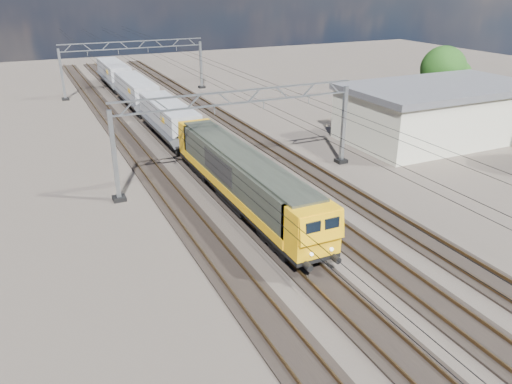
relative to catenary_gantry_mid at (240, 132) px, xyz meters
name	(u,v)px	position (x,y,z in m)	size (l,w,h in m)	color
ground	(263,198)	(0.00, -4.00, -3.91)	(160.00, 160.00, 0.00)	#2B2520
track_outer_west	(183,212)	(-6.00, -4.00, -3.83)	(2.60, 140.00, 0.30)	black
track_loco	(237,202)	(-2.00, -4.00, -3.83)	(2.60, 140.00, 0.30)	black
track_inner_east	(287,192)	(2.00, -4.00, -3.83)	(2.60, 140.00, 0.30)	black
track_outer_east	(332,184)	(6.00, -4.00, -3.83)	(2.60, 140.00, 0.30)	black
catenary_gantry_mid	(240,132)	(0.00, 0.00, 0.00)	(19.90, 0.90, 7.11)	#8E959B
catenary_gantry_far	(135,65)	(0.00, 36.00, 0.00)	(19.90, 0.90, 7.11)	#8E959B
overhead_wires	(220,98)	(0.00, 4.00, 1.84)	(12.03, 140.00, 0.53)	black
locomotive	(242,176)	(-2.00, -4.83, -1.58)	(2.76, 21.10, 3.62)	black
hopper_wagon_lead	(169,118)	(-2.00, 12.87, -1.67)	(3.38, 13.00, 3.25)	black
hopper_wagon_mid	(136,91)	(-2.00, 27.07, -1.67)	(3.38, 13.00, 3.25)	black
hopper_wagon_third	(114,73)	(-2.00, 41.27, -1.67)	(3.38, 13.00, 3.25)	black
industrial_shed	(438,112)	(22.00, 2.00, -1.18)	(18.60, 10.60, 5.40)	beige
tree_far	(446,71)	(30.32, 9.79, 1.04)	(5.63, 5.23, 7.75)	#312216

